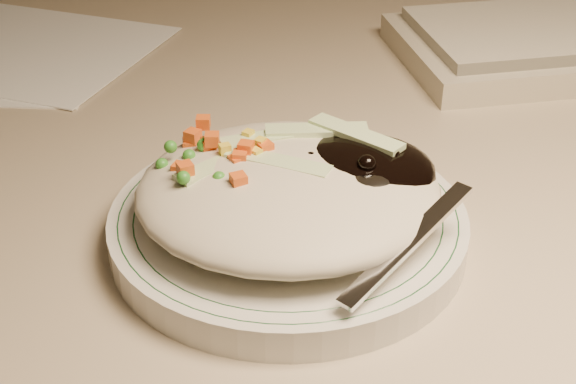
{
  "coord_description": "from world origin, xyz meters",
  "views": [
    {
      "loc": [
        -0.08,
        0.76,
        1.05
      ],
      "look_at": [
        -0.07,
        1.19,
        0.78
      ],
      "focal_mm": 50.0,
      "sensor_mm": 36.0,
      "label": 1
    }
  ],
  "objects": [
    {
      "name": "desk",
      "position": [
        0.0,
        1.38,
        0.54
      ],
      "size": [
        1.4,
        0.7,
        0.74
      ],
      "color": "tan",
      "rests_on": "ground"
    },
    {
      "name": "meal",
      "position": [
        -0.07,
        1.19,
        0.78
      ],
      "size": [
        0.21,
        0.19,
        0.05
      ],
      "color": "#AEA58D",
      "rests_on": "plate"
    },
    {
      "name": "plate_rim",
      "position": [
        -0.07,
        1.19,
        0.76
      ],
      "size": [
        0.22,
        0.22,
        0.0
      ],
      "color": "#144723",
      "rests_on": "plate"
    },
    {
      "name": "plate",
      "position": [
        -0.07,
        1.19,
        0.75
      ],
      "size": [
        0.23,
        0.23,
        0.02
      ],
      "primitive_type": "cylinder",
      "color": "silver",
      "rests_on": "desk"
    }
  ]
}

